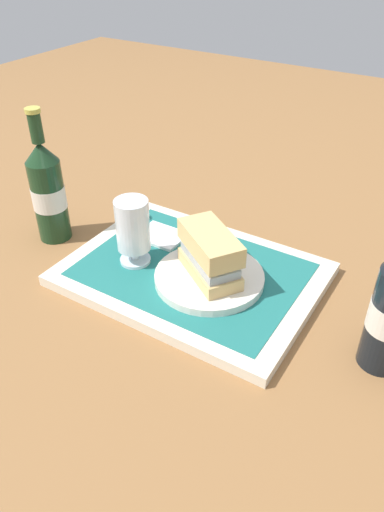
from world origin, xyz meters
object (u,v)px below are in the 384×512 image
beer_bottle (48,191)px  sandwich (209,253)px  beer_glass (133,230)px  plate (209,277)px

beer_bottle → sandwich: bearing=-177.1°
sandwich → beer_glass: size_ratio=1.15×
beer_glass → beer_bottle: size_ratio=0.47×
plate → beer_bottle: (0.35, 0.02, 0.08)m
sandwich → beer_glass: 0.14m
plate → sandwich: (0.00, -0.00, 0.05)m
beer_glass → beer_bottle: (0.21, -0.01, 0.02)m
sandwich → beer_bottle: (0.35, 0.02, 0.03)m
plate → sandwich: 0.05m
plate → beer_glass: bearing=8.5°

